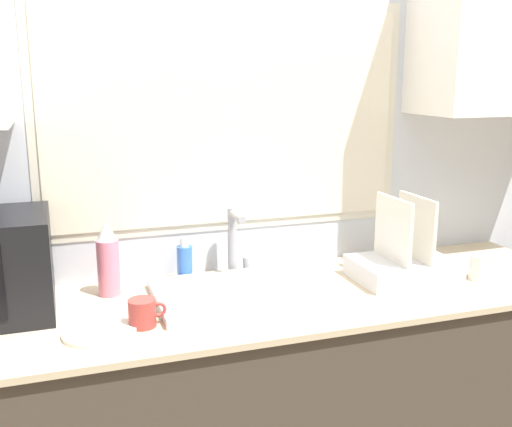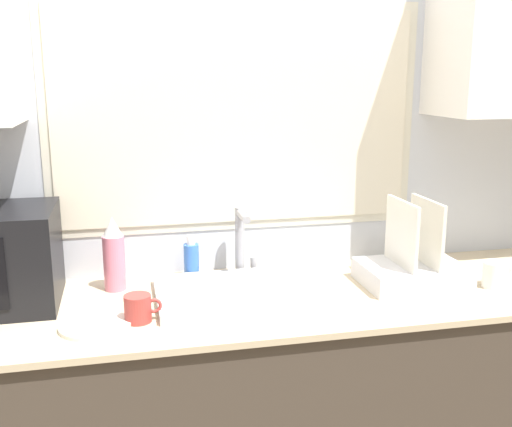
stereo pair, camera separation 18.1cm
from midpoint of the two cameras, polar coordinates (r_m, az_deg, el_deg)
name	(u,v)px [view 2 (the right image)]	position (r m, az deg, el deg)	size (l,w,h in m)	color
countertop	(257,422)	(2.13, 2.65, -19.29)	(2.30, 0.64, 0.90)	#42382D
wall_back	(238,129)	(2.09, 0.80, 8.00)	(6.00, 0.38, 2.60)	silver
sink_basin	(253,291)	(1.93, 2.41, -7.41)	(0.61, 0.37, 0.03)	#B2B2B7
faucet	(242,237)	(2.08, 1.13, -2.33)	(0.08, 0.14, 0.24)	#99999E
dish_rack	(412,267)	(2.11, 17.06, -4.94)	(0.34, 0.24, 0.29)	silver
spray_bottle	(114,255)	(1.98, -10.86, -3.94)	(0.07, 0.07, 0.25)	#D8728C
soap_bottle	(191,260)	(2.08, -3.70, -4.45)	(0.05, 0.05, 0.15)	blue
mug_near_sink	(138,308)	(1.74, -8.21, -8.98)	(0.11, 0.08, 0.08)	#A53833
mug_by_rack	(495,275)	(2.18, 24.05, -5.39)	(0.11, 0.07, 0.09)	white
small_plate	(95,325)	(1.74, -12.18, -10.44)	(0.20, 0.20, 0.01)	silver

